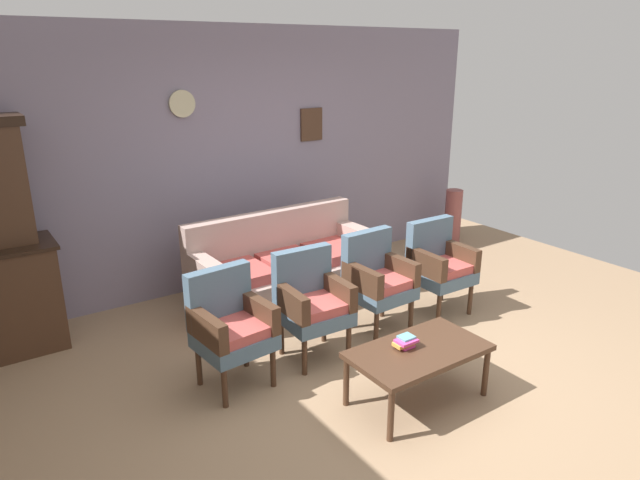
{
  "coord_description": "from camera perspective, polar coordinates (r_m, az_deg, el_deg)",
  "views": [
    {
      "loc": [
        -2.65,
        -2.77,
        2.42
      ],
      "look_at": [
        0.01,
        1.12,
        0.85
      ],
      "focal_mm": 31.66,
      "sensor_mm": 36.0,
      "label": 1
    }
  ],
  "objects": [
    {
      "name": "armchair_row_middle",
      "position": [
        4.63,
        -0.86,
        -6.08
      ],
      "size": [
        0.54,
        0.51,
        0.9
      ],
      "color": "slate",
      "rests_on": "ground"
    },
    {
      "name": "coffee_table",
      "position": [
        4.16,
        9.92,
        -11.31
      ],
      "size": [
        1.0,
        0.56,
        0.42
      ],
      "color": "#472D1E",
      "rests_on": "ground"
    },
    {
      "name": "floral_couch",
      "position": [
        5.67,
        -3.47,
        -3.27
      ],
      "size": [
        1.91,
        0.85,
        0.9
      ],
      "color": "tan",
      "rests_on": "ground"
    },
    {
      "name": "armchair_by_doorway",
      "position": [
        4.3,
        -9.06,
        -8.37
      ],
      "size": [
        0.56,
        0.54,
        0.9
      ],
      "color": "slate",
      "rests_on": "ground"
    },
    {
      "name": "floor_vase_by_wall",
      "position": [
        7.66,
        13.28,
        2.33
      ],
      "size": [
        0.22,
        0.22,
        0.72
      ],
      "primitive_type": "cylinder",
      "color": "brown",
      "rests_on": "ground"
    },
    {
      "name": "ground_plane",
      "position": [
        4.53,
        8.11,
        -14.05
      ],
      "size": [
        7.68,
        7.68,
        0.0
      ],
      "primitive_type": "plane",
      "color": "#997A5B"
    },
    {
      "name": "armchair_near_cabinet",
      "position": [
        5.1,
        5.8,
        -3.79
      ],
      "size": [
        0.54,
        0.51,
        0.9
      ],
      "color": "slate",
      "rests_on": "ground"
    },
    {
      "name": "wall_back_with_decor",
      "position": [
        6.11,
        -8.21,
        8.18
      ],
      "size": [
        6.4,
        0.09,
        2.7
      ],
      "color": "gray",
      "rests_on": "ground"
    },
    {
      "name": "book_stack_on_table",
      "position": [
        4.12,
        8.6,
        -10.16
      ],
      "size": [
        0.16,
        0.13,
        0.08
      ],
      "color": "#F247A4",
      "rests_on": "coffee_table"
    },
    {
      "name": "armchair_near_couch_end",
      "position": [
        5.54,
        11.95,
        -2.27
      ],
      "size": [
        0.53,
        0.5,
        0.9
      ],
      "color": "slate",
      "rests_on": "ground"
    }
  ]
}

